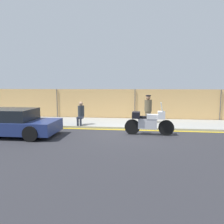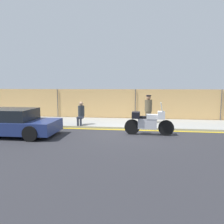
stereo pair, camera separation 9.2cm
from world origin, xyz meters
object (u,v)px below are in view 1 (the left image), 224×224
motorcycle (149,122)px  officer_standing (148,109)px  person_seated_on_curb (81,112)px  parked_car_right_down_street (13,123)px

motorcycle → officer_standing: size_ratio=1.41×
officer_standing → person_seated_on_curb: (-3.75, -1.18, -0.11)m
officer_standing → parked_car_right_down_street: (-6.25, -3.72, -0.34)m
motorcycle → officer_standing: 2.73m
motorcycle → officer_standing: bearing=90.2°
motorcycle → person_seated_on_curb: size_ratio=1.78×
person_seated_on_curb → parked_car_right_down_street: person_seated_on_curb is taller
motorcycle → parked_car_right_down_street: (-6.19, -1.01, -0.02)m
officer_standing → parked_car_right_down_street: officer_standing is taller
motorcycle → person_seated_on_curb: 4.00m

